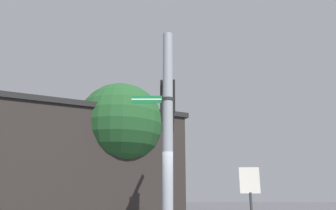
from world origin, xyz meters
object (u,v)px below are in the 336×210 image
traffic_light_mid_inner (168,109)px  traffic_light_mid_outer (168,119)px  street_name_sign (159,99)px  traffic_light_nearest_pole (168,97)px  historical_marker (250,192)px

traffic_light_mid_inner → traffic_light_mid_outer: (-0.12, 1.81, 0.00)m
traffic_light_mid_inner → street_name_sign: bearing=-89.9°
traffic_light_nearest_pole → street_name_sign: (-0.11, -2.12, -0.71)m
traffic_light_mid_inner → historical_marker: size_ratio=0.62×
traffic_light_mid_inner → traffic_light_mid_outer: size_ratio=1.00×
traffic_light_nearest_pole → historical_marker: (2.53, -1.18, -3.35)m
traffic_light_nearest_pole → traffic_light_mid_outer: (-0.23, 3.61, 0.00)m
traffic_light_nearest_pole → traffic_light_mid_inner: 1.81m
traffic_light_mid_inner → historical_marker: 5.21m
traffic_light_nearest_pole → street_name_sign: size_ratio=1.06×
street_name_sign → traffic_light_nearest_pole: bearing=87.0°
traffic_light_mid_inner → street_name_sign: traffic_light_mid_inner is taller
traffic_light_nearest_pole → traffic_light_mid_outer: bearing=93.7°
street_name_sign → traffic_light_mid_outer: bearing=91.2°
traffic_light_nearest_pole → historical_marker: traffic_light_nearest_pole is taller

